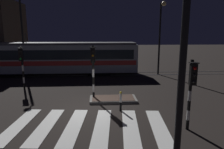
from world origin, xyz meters
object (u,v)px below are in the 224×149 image
(traffic_light_corner_near_right, at_px, (191,85))
(tram, at_px, (53,58))
(street_lamp_trackside_left, at_px, (21,27))
(street_lamp_trackside_right, at_px, (161,30))
(bollard_island_edge, at_px, (121,101))
(street_lamp_near_kerb, at_px, (189,34))
(traffic_light_median_centre, at_px, (93,65))
(traffic_light_corner_far_left, at_px, (22,61))

(traffic_light_corner_near_right, relative_size, tram, 0.18)
(street_lamp_trackside_left, relative_size, street_lamp_trackside_right, 1.06)
(street_lamp_trackside_left, xyz_separation_m, bollard_island_edge, (8.28, -9.39, -4.15))
(tram, bearing_deg, street_lamp_near_kerb, -68.11)
(traffic_light_median_centre, bearing_deg, street_lamp_near_kerb, -73.66)
(traffic_light_corner_near_right, relative_size, traffic_light_corner_far_left, 0.97)
(traffic_light_corner_near_right, height_order, tram, tram)
(traffic_light_corner_near_right, height_order, traffic_light_median_centre, traffic_light_median_centre)
(street_lamp_trackside_left, bearing_deg, tram, 20.99)
(street_lamp_trackside_left, bearing_deg, street_lamp_near_kerb, -59.48)
(street_lamp_near_kerb, distance_m, bollard_island_edge, 7.22)
(traffic_light_corner_near_right, bearing_deg, traffic_light_corner_far_left, 142.52)
(street_lamp_trackside_right, height_order, street_lamp_near_kerb, street_lamp_trackside_right)
(traffic_light_median_centre, height_order, tram, tram)
(traffic_light_corner_far_left, relative_size, street_lamp_trackside_right, 0.46)
(street_lamp_trackside_right, xyz_separation_m, tram, (-10.65, 0.73, -2.74))
(street_lamp_near_kerb, relative_size, tram, 0.39)
(traffic_light_corner_near_right, xyz_separation_m, street_lamp_near_kerb, (-1.86, -3.68, 2.16))
(street_lamp_near_kerb, height_order, tram, street_lamp_near_kerb)
(traffic_light_corner_near_right, xyz_separation_m, bollard_island_edge, (-2.74, 2.47, -1.51))
(traffic_light_corner_near_right, bearing_deg, street_lamp_trackside_left, 132.90)
(traffic_light_corner_far_left, height_order, street_lamp_trackside_left, street_lamp_trackside_left)
(traffic_light_corner_near_right, xyz_separation_m, tram, (-8.50, 12.83, -0.31))
(street_lamp_trackside_left, relative_size, bollard_island_edge, 6.72)
(tram, bearing_deg, traffic_light_corner_near_right, -56.49)
(street_lamp_trackside_right, height_order, bollard_island_edge, street_lamp_trackside_right)
(street_lamp_trackside_right, relative_size, street_lamp_near_kerb, 1.07)
(street_lamp_trackside_left, height_order, tram, street_lamp_trackside_left)
(traffic_light_corner_far_left, relative_size, street_lamp_trackside_left, 0.43)
(traffic_light_median_centre, xyz_separation_m, street_lamp_near_kerb, (2.40, -8.18, 1.94))
(street_lamp_near_kerb, bearing_deg, street_lamp_trackside_left, 120.52)
(tram, bearing_deg, traffic_light_corner_far_left, -101.25)
(street_lamp_trackside_right, distance_m, street_lamp_near_kerb, 16.29)
(traffic_light_corner_near_right, relative_size, traffic_light_median_centre, 0.90)
(traffic_light_corner_far_left, distance_m, street_lamp_near_kerb, 13.63)
(traffic_light_corner_far_left, bearing_deg, tram, 78.75)
(traffic_light_corner_far_left, bearing_deg, traffic_light_corner_near_right, -37.48)
(traffic_light_corner_near_right, xyz_separation_m, traffic_light_corner_far_left, (-9.59, 7.35, 0.07))
(traffic_light_median_centre, distance_m, traffic_light_corner_far_left, 6.04)
(street_lamp_trackside_right, bearing_deg, traffic_light_corner_far_left, -157.95)
(traffic_light_corner_near_right, distance_m, traffic_light_median_centre, 6.20)
(traffic_light_median_centre, height_order, bollard_island_edge, traffic_light_median_centre)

